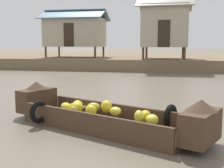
{
  "coord_description": "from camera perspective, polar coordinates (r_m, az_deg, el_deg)",
  "views": [
    {
      "loc": [
        1.65,
        -0.3,
        1.81
      ],
      "look_at": [
        -0.06,
        8.22,
        0.65
      ],
      "focal_mm": 47.04,
      "sensor_mm": 36.0,
      "label": 1
    }
  ],
  "objects": [
    {
      "name": "ground_plane",
      "position": [
        10.59,
        2.24,
        -2.25
      ],
      "size": [
        300.0,
        300.0,
        0.0
      ],
      "primitive_type": "plane",
      "color": "#665B4C"
    },
    {
      "name": "banana_boat",
      "position": [
        6.41,
        -1.93,
        -6.03
      ],
      "size": [
        4.74,
        2.87,
        0.88
      ],
      "color": "#473323",
      "rests_on": "ground"
    },
    {
      "name": "stilt_house_left",
      "position": [
        24.59,
        -7.13,
        10.08
      ],
      "size": [
        5.15,
        3.74,
        3.85
      ],
      "color": "#4C3826",
      "rests_on": "riverbank_strip"
    },
    {
      "name": "stilt_house_mid_left",
      "position": [
        21.69,
        10.2,
        11.11
      ],
      "size": [
        3.86,
        3.67,
        4.58
      ],
      "color": "#4C3826",
      "rests_on": "riverbank_strip"
    },
    {
      "name": "riverbank_strip",
      "position": [
        29.58,
        8.19,
        4.79
      ],
      "size": [
        160.0,
        20.0,
        0.82
      ],
      "primitive_type": "cube",
      "color": "#756047",
      "rests_on": "ground"
    }
  ]
}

